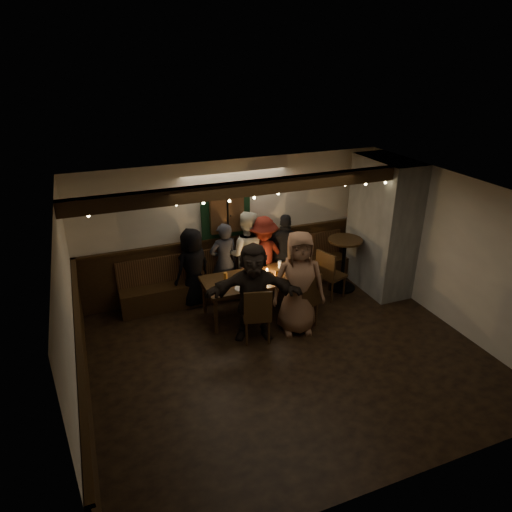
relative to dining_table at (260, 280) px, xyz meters
name	(u,v)px	position (x,y,z in m)	size (l,w,h in m)	color
room	(310,250)	(0.99, 0.02, 0.41)	(6.02, 5.01, 2.62)	black
dining_table	(260,280)	(0.00, 0.00, 0.00)	(2.03, 0.87, 0.88)	black
chair_near_left	(257,313)	(-0.39, -0.83, -0.11)	(0.54, 0.54, 0.99)	black
chair_near_right	(306,298)	(0.54, -0.72, -0.10)	(0.57, 0.57, 1.00)	black
chair_end	(329,272)	(1.40, 0.02, -0.11)	(0.57, 0.57, 0.99)	black
high_top	(344,258)	(1.89, 0.27, 0.01)	(0.67, 0.67, 1.06)	black
person_a	(193,267)	(-1.02, 0.77, 0.08)	(0.73, 0.48, 1.50)	black
person_b	(224,262)	(-0.42, 0.76, 0.10)	(0.56, 0.37, 1.53)	#26272E
person_c	(247,254)	(0.04, 0.78, 0.18)	(0.82, 0.64, 1.70)	beige
person_d	(262,256)	(0.31, 0.66, 0.13)	(1.03, 0.59, 1.59)	#58160F
person_e	(285,252)	(0.82, 0.71, 0.11)	(0.91, 0.38, 1.55)	black
person_f	(253,292)	(-0.38, -0.65, 0.17)	(1.56, 0.50, 1.68)	black
person_g	(298,283)	(0.38, -0.75, 0.24)	(0.88, 0.57, 1.80)	#8A5D42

